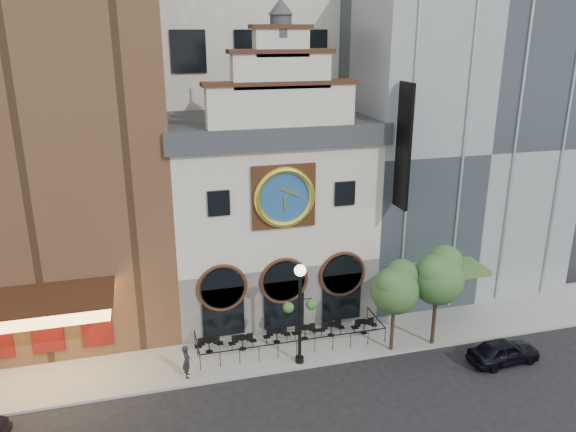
% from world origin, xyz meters
% --- Properties ---
extents(ground, '(120.00, 120.00, 0.00)m').
position_xyz_m(ground, '(0.00, 0.00, 0.00)').
color(ground, black).
rests_on(ground, ground).
extents(sidewalk, '(44.00, 5.00, 0.15)m').
position_xyz_m(sidewalk, '(0.00, 2.50, 0.07)').
color(sidewalk, gray).
rests_on(sidewalk, ground).
extents(clock_building, '(12.60, 8.78, 18.65)m').
position_xyz_m(clock_building, '(0.00, 7.82, 6.69)').
color(clock_building, '#605E5B').
rests_on(clock_building, ground).
extents(theater_building, '(14.00, 15.60, 25.00)m').
position_xyz_m(theater_building, '(-13.00, 9.96, 12.60)').
color(theater_building, brown).
rests_on(theater_building, ground).
extents(retail_building, '(14.00, 14.40, 20.00)m').
position_xyz_m(retail_building, '(12.99, 9.99, 10.14)').
color(retail_building, gray).
rests_on(retail_building, ground).
extents(cafe_railing, '(10.60, 2.60, 0.90)m').
position_xyz_m(cafe_railing, '(0.00, 2.50, 0.60)').
color(cafe_railing, black).
rests_on(cafe_railing, sidewalk).
extents(bistro_0, '(1.58, 0.68, 0.90)m').
position_xyz_m(bistro_0, '(-4.62, 2.81, 0.61)').
color(bistro_0, black).
rests_on(bistro_0, sidewalk).
extents(bistro_1, '(1.58, 0.68, 0.90)m').
position_xyz_m(bistro_1, '(-2.76, 2.61, 0.61)').
color(bistro_1, black).
rests_on(bistro_1, sidewalk).
extents(bistro_2, '(1.58, 0.68, 0.90)m').
position_xyz_m(bistro_2, '(-0.72, 2.81, 0.61)').
color(bistro_2, black).
rests_on(bistro_2, sidewalk).
extents(bistro_3, '(1.58, 0.68, 0.90)m').
position_xyz_m(bistro_3, '(0.96, 2.75, 0.61)').
color(bistro_3, black).
rests_on(bistro_3, sidewalk).
extents(bistro_4, '(1.58, 0.68, 0.90)m').
position_xyz_m(bistro_4, '(2.55, 2.70, 0.61)').
color(bistro_4, black).
rests_on(bistro_4, sidewalk).
extents(bistro_5, '(1.58, 0.68, 0.90)m').
position_xyz_m(bistro_5, '(4.53, 2.47, 0.61)').
color(bistro_5, black).
rests_on(bistro_5, sidewalk).
extents(car_right, '(4.10, 1.87, 1.37)m').
position_xyz_m(car_right, '(10.74, -2.20, 0.68)').
color(car_right, black).
rests_on(car_right, ground).
extents(pedestrian, '(0.45, 0.67, 1.81)m').
position_xyz_m(pedestrian, '(-6.03, 0.78, 1.06)').
color(pedestrian, black).
rests_on(pedestrian, sidewalk).
extents(lamppost, '(1.83, 0.62, 5.72)m').
position_xyz_m(lamppost, '(-0.03, 0.53, 3.69)').
color(lamppost, black).
rests_on(lamppost, sidewalk).
extents(tree_left, '(2.73, 2.63, 5.26)m').
position_xyz_m(tree_left, '(5.36, 0.43, 4.01)').
color(tree_left, '#382619').
rests_on(tree_left, sidewalk).
extents(tree_right, '(3.01, 2.90, 5.80)m').
position_xyz_m(tree_right, '(7.93, 0.44, 4.40)').
color(tree_right, '#382619').
rests_on(tree_right, sidewalk).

